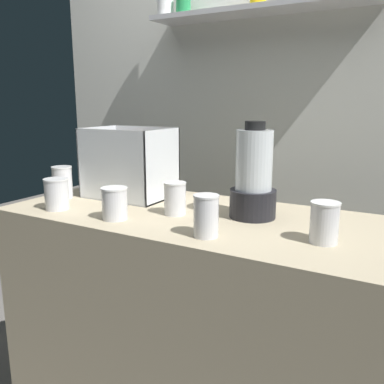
{
  "coord_description": "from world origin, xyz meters",
  "views": [
    {
      "loc": [
        0.72,
        -1.27,
        1.3
      ],
      "look_at": [
        0.0,
        0.0,
        0.98
      ],
      "focal_mm": 38.48,
      "sensor_mm": 36.0,
      "label": 1
    }
  ],
  "objects": [
    {
      "name": "juice_cup_orange_far_right",
      "position": [
        0.17,
        -0.21,
        0.96
      ],
      "size": [
        0.08,
        0.08,
        0.13
      ],
      "color": "white",
      "rests_on": "counter"
    },
    {
      "name": "blender_pitcher",
      "position": [
        0.21,
        0.06,
        1.04
      ],
      "size": [
        0.16,
        0.16,
        0.34
      ],
      "color": "black",
      "rests_on": "counter"
    },
    {
      "name": "carrot_display_bin",
      "position": [
        -0.37,
        0.11,
        0.99
      ],
      "size": [
        0.35,
        0.25,
        0.29
      ],
      "color": "white",
      "rests_on": "counter"
    },
    {
      "name": "juice_cup_pomegranate_rightmost",
      "position": [
        0.49,
        -0.09,
        0.95
      ],
      "size": [
        0.09,
        0.09,
        0.12
      ],
      "color": "white",
      "rests_on": "counter"
    },
    {
      "name": "juice_cup_carrot_middle",
      "position": [
        -0.2,
        -0.2,
        0.95
      ],
      "size": [
        0.09,
        0.09,
        0.11
      ],
      "color": "white",
      "rests_on": "counter"
    },
    {
      "name": "back_wall_unit",
      "position": [
        -0.0,
        0.77,
        1.26
      ],
      "size": [
        2.6,
        0.24,
        2.5
      ],
      "color": "silver",
      "rests_on": "ground_plane"
    },
    {
      "name": "juice_cup_carrot_right",
      "position": [
        -0.05,
        -0.04,
        0.96
      ],
      "size": [
        0.08,
        0.08,
        0.12
      ],
      "color": "white",
      "rests_on": "counter"
    },
    {
      "name": "counter",
      "position": [
        0.0,
        0.0,
        0.45
      ],
      "size": [
        1.4,
        0.64,
        0.9
      ],
      "primitive_type": "cube",
      "color": "tan",
      "rests_on": "ground_plane"
    },
    {
      "name": "juice_cup_carrot_far_left",
      "position": [
        -0.6,
        -0.06,
        0.96
      ],
      "size": [
        0.08,
        0.08,
        0.14
      ],
      "color": "white",
      "rests_on": "counter"
    },
    {
      "name": "juice_cup_carrot_left",
      "position": [
        -0.48,
        -0.2,
        0.95
      ],
      "size": [
        0.09,
        0.09,
        0.12
      ],
      "color": "white",
      "rests_on": "counter"
    }
  ]
}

